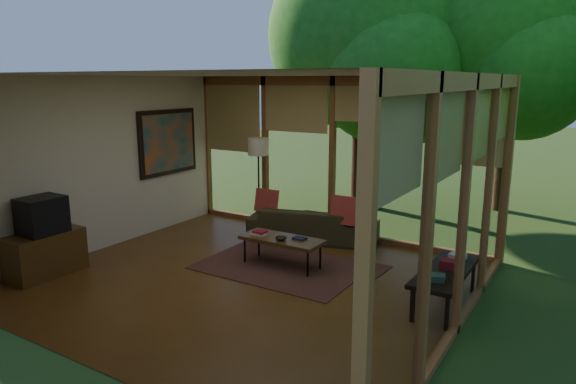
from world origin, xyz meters
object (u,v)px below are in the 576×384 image
Objects in this scene: sofa at (305,224)px; side_console at (439,272)px; coffee_table at (282,240)px; floor_lamp at (258,152)px; media_cabinet at (45,254)px; television at (42,215)px.

side_console is (2.63, -1.40, 0.14)m from sofa.
floor_lamp is at bearing 134.77° from coffee_table.
media_cabinet is 3.74m from floor_lamp.
coffee_table is at bearing 177.21° from side_console.
sofa is 1.34× the size of side_console.
television is (0.02, 0.00, 0.55)m from media_cabinet.
media_cabinet is (-2.24, -3.28, 0.03)m from sofa.
sofa is at bearing 55.68° from media_cabinet.
side_console is at bearing 135.71° from sofa.
sofa is 2.98m from side_console.
side_console is (3.63, -1.47, -1.00)m from floor_lamp.
media_cabinet is at bearing -110.41° from floor_lamp.
side_console is at bearing 21.18° from television.
television is 0.33× the size of floor_lamp.
television is 0.46× the size of coffee_table.
sofa is 3.40× the size of television.
coffee_table is 0.86× the size of side_console.
media_cabinet is at bearing -158.90° from side_console.
floor_lamp is (1.24, 3.35, 1.11)m from media_cabinet.
television reaches higher than coffee_table.
media_cabinet is 0.71× the size of side_console.
side_console is at bearing -22.02° from floor_lamp.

